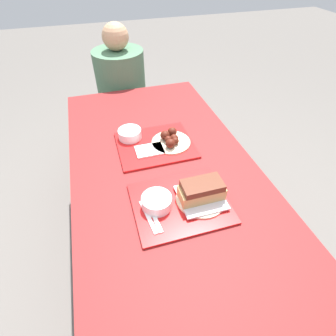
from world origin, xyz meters
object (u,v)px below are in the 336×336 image
Objects in this scene: tray_near at (180,203)px; brisket_sandwich_plate at (201,193)px; tray_far at (156,145)px; bowl_coleslaw_far at (130,133)px; bowl_coleslaw_near at (157,201)px; wings_plate_far at (171,139)px; person_seated_across at (121,78)px.

brisket_sandwich_plate is at bearing -5.81° from tray_near.
bowl_coleslaw_far is at bearing 141.25° from tray_far.
tray_near is 0.10m from brisket_sandwich_plate.
bowl_coleslaw_near is 1.00× the size of bowl_coleslaw_far.
wings_plate_far reaches higher than bowl_coleslaw_far.
tray_far is 0.41m from bowl_coleslaw_near.
bowl_coleslaw_far is 0.19× the size of person_seated_across.
bowl_coleslaw_near is (-0.10, -0.40, 0.03)m from tray_far.
brisket_sandwich_plate is 1.02× the size of wings_plate_far.
person_seated_across reaches higher than wings_plate_far.
wings_plate_far is at bearing 90.84° from brisket_sandwich_plate.
tray_far is at bearing -87.16° from person_seated_across.
tray_far is 3.17× the size of bowl_coleslaw_far.
tray_near is 0.10m from bowl_coleslaw_near.
bowl_coleslaw_far is at bearing 92.04° from bowl_coleslaw_near.
brisket_sandwich_plate is (0.18, -0.02, 0.01)m from bowl_coleslaw_near.
person_seated_across reaches higher than tray_far.
bowl_coleslaw_far reaches higher than tray_far.
brisket_sandwich_plate is 1.33m from person_seated_across.
tray_near is 3.17× the size of bowl_coleslaw_near.
bowl_coleslaw_near is (-0.10, 0.01, 0.03)m from tray_near.
bowl_coleslaw_near is at bearing 174.53° from tray_near.
bowl_coleslaw_near is at bearing -114.33° from wings_plate_far.
wings_plate_far reaches higher than tray_far.
bowl_coleslaw_far is (-0.12, 0.09, 0.03)m from tray_far.
bowl_coleslaw_near is at bearing 174.37° from brisket_sandwich_plate.
tray_far is (0.00, 0.41, 0.00)m from tray_near.
wings_plate_far reaches higher than bowl_coleslaw_near.
bowl_coleslaw_far is (-0.12, 0.50, 0.03)m from tray_near.
brisket_sandwich_plate is 0.55m from bowl_coleslaw_far.
bowl_coleslaw_far is at bearing -95.08° from person_seated_across.
person_seated_across is at bearing 84.92° from bowl_coleslaw_far.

